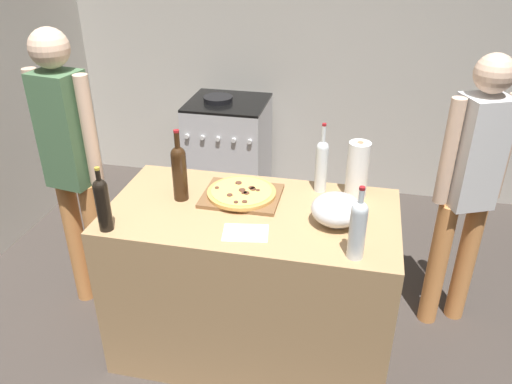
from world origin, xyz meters
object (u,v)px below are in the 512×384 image
at_px(pizza, 242,192).
at_px(wine_bottle_green, 103,203).
at_px(wine_bottle_dark, 179,170).
at_px(person_in_red, 470,182).
at_px(paper_towel_roll, 358,170).
at_px(wine_bottle_amber, 322,164).
at_px(wine_bottle_clear, 358,227).
at_px(person_in_stripes, 70,159).
at_px(stove, 229,150).
at_px(mixing_bowl, 337,210).

bearing_deg(pizza, wine_bottle_green, -141.94).
bearing_deg(wine_bottle_dark, person_in_red, 16.47).
bearing_deg(paper_towel_roll, wine_bottle_green, -152.63).
bearing_deg(wine_bottle_dark, wine_bottle_amber, 19.40).
height_order(wine_bottle_dark, person_in_red, person_in_red).
xyz_separation_m(paper_towel_roll, wine_bottle_amber, (-0.19, 0.02, 0.01)).
bearing_deg(wine_bottle_clear, person_in_stripes, 163.91).
relative_size(paper_towel_roll, wine_bottle_amber, 0.80).
xyz_separation_m(wine_bottle_dark, person_in_stripes, (-0.70, 0.13, -0.06)).
xyz_separation_m(wine_bottle_green, stove, (0.04, 2.04, -0.61)).
bearing_deg(wine_bottle_dark, paper_towel_roll, 14.61).
xyz_separation_m(mixing_bowl, person_in_stripes, (-1.50, 0.21, 0.02)).
bearing_deg(wine_bottle_green, person_in_red, 24.63).
relative_size(pizza, wine_bottle_green, 1.12).
relative_size(wine_bottle_green, person_in_red, 0.20).
height_order(wine_bottle_green, person_in_stripes, person_in_stripes).
height_order(mixing_bowl, person_in_red, person_in_red).
height_order(paper_towel_roll, wine_bottle_dark, wine_bottle_dark).
bearing_deg(paper_towel_roll, person_in_red, 19.14).
relative_size(paper_towel_roll, wine_bottle_dark, 0.79).
distance_m(paper_towel_roll, stove, 1.92).
bearing_deg(stove, wine_bottle_dark, -82.99).
distance_m(mixing_bowl, person_in_red, 0.85).
bearing_deg(wine_bottle_dark, wine_bottle_green, -124.70).
height_order(wine_bottle_dark, wine_bottle_amber, wine_bottle_dark).
relative_size(wine_bottle_clear, person_in_stripes, 0.20).
xyz_separation_m(pizza, wine_bottle_amber, (0.39, 0.17, 0.13)).
relative_size(pizza, paper_towel_roll, 1.19).
relative_size(wine_bottle_dark, stove, 0.42).
xyz_separation_m(wine_bottle_dark, person_in_red, (1.48, 0.44, -0.13)).
height_order(pizza, wine_bottle_green, wine_bottle_green).
relative_size(wine_bottle_green, person_in_stripes, 0.19).
bearing_deg(person_in_red, mixing_bowl, -142.83).
xyz_separation_m(pizza, stove, (-0.51, 1.61, -0.50)).
bearing_deg(mixing_bowl, paper_towel_roll, 75.61).
distance_m(paper_towel_roll, person_in_red, 0.64).
xyz_separation_m(paper_towel_roll, person_in_red, (0.60, 0.21, -0.11)).
xyz_separation_m(mixing_bowl, wine_bottle_dark, (-0.80, 0.08, 0.09)).
bearing_deg(wine_bottle_clear, wine_bottle_green, -178.76).
height_order(paper_towel_roll, person_in_red, person_in_red).
bearing_deg(mixing_bowl, stove, 119.91).
bearing_deg(wine_bottle_amber, wine_bottle_dark, -160.60).
height_order(mixing_bowl, wine_bottle_dark, wine_bottle_dark).
xyz_separation_m(wine_bottle_clear, stove, (-1.11, 2.01, -0.62)).
bearing_deg(mixing_bowl, wine_bottle_green, -165.14).
relative_size(pizza, stove, 0.39).
xyz_separation_m(wine_bottle_dark, wine_bottle_amber, (0.70, 0.25, -0.01)).
distance_m(paper_towel_roll, wine_bottle_dark, 0.91).
xyz_separation_m(pizza, mixing_bowl, (0.50, -0.15, 0.05)).
bearing_deg(person_in_red, wine_bottle_clear, -126.89).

